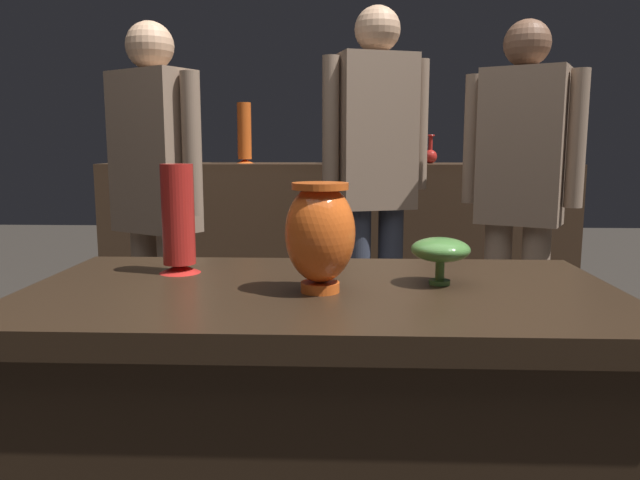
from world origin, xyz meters
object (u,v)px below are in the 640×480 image
visitor_near_left (156,195)px  visitor_near_right (520,188)px  vase_left_accent (440,251)px  shelf_vase_far_left (148,150)px  shelf_vase_right (430,155)px  shelf_vase_center (337,148)px  visitor_center_back (375,171)px  shelf_vase_far_right (529,143)px  shelf_vase_left (244,134)px  vase_centerpiece (319,233)px  vase_tall_behind (178,222)px

visitor_near_left → visitor_near_right: bearing=-141.8°
vase_left_accent → shelf_vase_far_left: bearing=121.6°
shelf_vase_far_left → shelf_vase_right: bearing=3.2°
shelf_vase_center → visitor_near_left: (-0.67, -1.15, -0.18)m
vase_left_accent → visitor_center_back: (-0.07, 1.37, 0.11)m
shelf_vase_far_left → visitor_center_back: visitor_center_back is taller
shelf_vase_far_right → visitor_near_left: (-1.71, -1.07, -0.20)m
shelf_vase_far_left → visitor_center_back: size_ratio=0.15×
shelf_vase_left → visitor_center_back: (0.70, -0.82, -0.17)m
shelf_vase_left → visitor_center_back: 1.09m
shelf_vase_far_right → visitor_center_back: 1.15m
shelf_vase_far_left → visitor_near_left: bearing=-70.7°
shelf_vase_right → shelf_vase_left: (-1.04, 0.02, 0.11)m
shelf_vase_left → vase_centerpiece: bearing=-77.2°
vase_tall_behind → shelf_vase_far_right: shelf_vase_far_right is taller
shelf_vase_far_left → shelf_vase_center: 1.05m
vase_left_accent → shelf_vase_right: size_ratio=0.77×
shelf_vase_center → shelf_vase_right: bearing=-2.3°
vase_tall_behind → shelf_vase_left: (-0.19, 2.10, 0.23)m
shelf_vase_far_right → vase_centerpiece: bearing=-115.4°
vase_tall_behind → shelf_vase_far_right: (1.37, 2.02, 0.18)m
vase_left_accent → shelf_vase_far_right: bearing=69.4°
vase_left_accent → visitor_near_right: bearing=67.6°
shelf_vase_far_left → shelf_vase_left: size_ratio=0.75×
vase_centerpiece → shelf_vase_center: shelf_vase_center is taller
vase_tall_behind → visitor_center_back: size_ratio=0.15×
shelf_vase_center → visitor_near_left: 1.35m
shelf_vase_center → visitor_center_back: size_ratio=0.08×
shelf_vase_right → visitor_near_right: (0.23, -0.96, -0.12)m
shelf_vase_far_right → shelf_vase_left: 1.56m
vase_tall_behind → shelf_vase_far_left: shelf_vase_far_left is taller
visitor_center_back → visitor_near_right: bearing=147.5°
vase_left_accent → shelf_vase_center: (-0.25, 2.20, 0.21)m
shelf_vase_right → shelf_vase_center: (-0.52, 0.02, 0.04)m
vase_centerpiece → visitor_near_right: 1.49m
shelf_vase_far_right → vase_tall_behind: bearing=-124.0°
visitor_near_right → shelf_vase_far_right: bearing=-80.7°
vase_centerpiece → shelf_vase_far_right: (1.04, 2.19, 0.18)m
vase_centerpiece → shelf_vase_center: (0.00, 2.27, 0.16)m
visitor_near_left → visitor_center_back: 0.92m
shelf_vase_right → visitor_center_back: 0.88m
visitor_near_right → visitor_center_back: bearing=12.2°
visitor_near_left → visitor_near_right: size_ratio=0.98×
shelf_vase_left → visitor_near_right: visitor_near_right is taller
shelf_vase_far_right → shelf_vase_left: shelf_vase_left is taller
visitor_near_left → vase_tall_behind: bearing=141.5°
vase_tall_behind → shelf_vase_center: bearing=81.2°
vase_left_accent → shelf_vase_center: 2.22m
shelf_vase_far_left → shelf_vase_far_right: 2.08m
vase_left_accent → shelf_vase_center: bearing=96.4°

